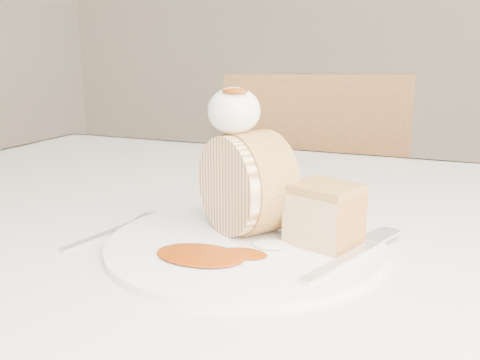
% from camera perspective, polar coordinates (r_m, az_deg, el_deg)
% --- Properties ---
extents(table, '(1.40, 0.90, 0.75)m').
position_cam_1_polar(table, '(0.74, 4.47, -10.43)').
color(table, beige).
rests_on(table, ground).
extents(chair_far, '(0.54, 0.54, 0.90)m').
position_cam_1_polar(chair_far, '(1.43, 7.43, -4.40)').
color(chair_far, brown).
rests_on(chair_far, ground).
extents(plate, '(0.39, 0.39, 0.01)m').
position_cam_1_polar(plate, '(0.59, 0.54, -6.83)').
color(plate, white).
rests_on(plate, table).
extents(roulade_slice, '(0.13, 0.12, 0.11)m').
position_cam_1_polar(roulade_slice, '(0.61, 0.66, -0.35)').
color(roulade_slice, beige).
rests_on(roulade_slice, plate).
extents(cake_chunk, '(0.08, 0.08, 0.06)m').
position_cam_1_polar(cake_chunk, '(0.58, 9.01, -4.00)').
color(cake_chunk, '#B28243').
rests_on(cake_chunk, plate).
extents(whipped_cream, '(0.06, 0.06, 0.05)m').
position_cam_1_polar(whipped_cream, '(0.59, -0.64, 7.40)').
color(whipped_cream, white).
rests_on(whipped_cream, roulade_slice).
extents(caramel_drizzle, '(0.03, 0.02, 0.01)m').
position_cam_1_polar(caramel_drizzle, '(0.58, -0.54, 10.11)').
color(caramel_drizzle, '#842F05').
rests_on(caramel_drizzle, whipped_cream).
extents(caramel_pool, '(0.11, 0.09, 0.00)m').
position_cam_1_polar(caramel_pool, '(0.55, -4.29, -7.96)').
color(caramel_pool, '#842F05').
rests_on(caramel_pool, plate).
extents(fork, '(0.09, 0.18, 0.00)m').
position_cam_1_polar(fork, '(0.54, 10.78, -8.57)').
color(fork, silver).
rests_on(fork, plate).
extents(spoon, '(0.05, 0.15, 0.00)m').
position_cam_1_polar(spoon, '(0.64, -14.48, -5.76)').
color(spoon, silver).
rests_on(spoon, table).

